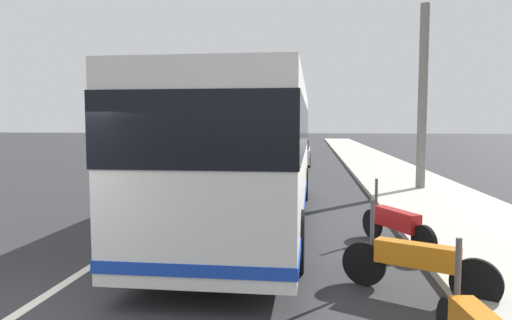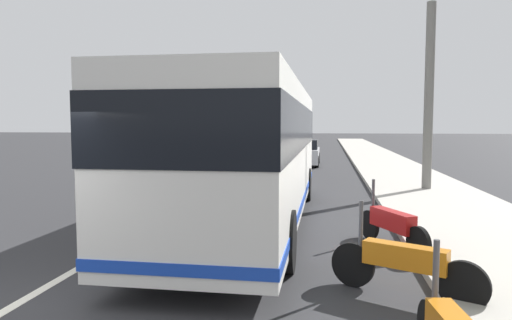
{
  "view_description": "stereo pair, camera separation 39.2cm",
  "coord_description": "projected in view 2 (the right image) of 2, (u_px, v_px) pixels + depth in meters",
  "views": [
    {
      "loc": [
        -4.51,
        -3.61,
        2.36
      ],
      "look_at": [
        6.92,
        -2.2,
        1.44
      ],
      "focal_mm": 31.89,
      "sensor_mm": 36.0,
      "label": 1
    },
    {
      "loc": [
        -4.45,
        -3.99,
        2.36
      ],
      "look_at": [
        6.92,
        -2.2,
        1.44
      ],
      "focal_mm": 31.89,
      "sensor_mm": 36.0,
      "label": 2
    }
  ],
  "objects": [
    {
      "name": "motorcycle_angled",
      "position": [
        392.0,
        224.0,
        8.56
      ],
      "size": [
        1.93,
        1.05,
        1.25
      ],
      "rotation": [
        0.0,
        0.0,
        0.48
      ],
      "color": "black",
      "rests_on": "ground"
    },
    {
      "name": "car_side_street",
      "position": [
        303.0,
        153.0,
        25.84
      ],
      "size": [
        4.17,
        1.89,
        1.47
      ],
      "rotation": [
        0.0,
        0.0,
        0.0
      ],
      "color": "silver",
      "rests_on": "ground"
    },
    {
      "name": "sidewalk_curb",
      "position": [
        435.0,
        199.0,
        13.9
      ],
      "size": [
        110.0,
        3.6,
        0.14
      ],
      "primitive_type": "cube",
      "color": "#B2ADA3",
      "rests_on": "ground"
    },
    {
      "name": "utility_pole",
      "position": [
        429.0,
        99.0,
        15.36
      ],
      "size": [
        0.31,
        0.31,
        6.41
      ],
      "primitive_type": "cylinder",
      "color": "slate",
      "rests_on": "ground"
    },
    {
      "name": "motorcycle_mid_row",
      "position": [
        404.0,
        264.0,
        6.13
      ],
      "size": [
        1.03,
        1.94,
        1.27
      ],
      "rotation": [
        0.0,
        0.0,
        1.1
      ],
      "color": "black",
      "rests_on": "ground"
    },
    {
      "name": "lane_divider_line",
      "position": [
        205.0,
        195.0,
        15.04
      ],
      "size": [
        110.0,
        0.16,
        0.01
      ],
      "primitive_type": "cube",
      "color": "silver",
      "rests_on": "ground"
    },
    {
      "name": "coach_bus",
      "position": [
        250.0,
        147.0,
        10.65
      ],
      "size": [
        10.77,
        2.62,
        3.16
      ],
      "rotation": [
        0.0,
        0.0,
        0.0
      ],
      "color": "silver",
      "rests_on": "ground"
    },
    {
      "name": "car_ahead_same_lane",
      "position": [
        257.0,
        144.0,
        36.74
      ],
      "size": [
        4.66,
        1.99,
        1.44
      ],
      "rotation": [
        0.0,
        0.0,
        3.2
      ],
      "color": "red",
      "rests_on": "ground"
    }
  ]
}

